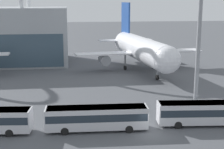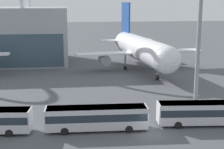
% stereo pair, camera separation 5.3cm
% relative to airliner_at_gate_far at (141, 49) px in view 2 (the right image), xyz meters
% --- Properties ---
extents(ground_plane, '(440.00, 440.00, 0.00)m').
position_rel_airliner_at_gate_far_xyz_m(ground_plane, '(-7.22, -39.70, -5.20)').
color(ground_plane, '#515459').
extents(airliner_at_gate_far, '(31.68, 35.84, 15.96)m').
position_rel_airliner_at_gate_far_xyz_m(airliner_at_gate_far, '(0.00, 0.00, 0.00)').
color(airliner_at_gate_far, white).
rests_on(airliner_at_gate_far, ground_plane).
extents(shuttle_bus_2, '(13.34, 3.27, 3.18)m').
position_rel_airliner_at_gate_far_xyz_m(shuttle_bus_2, '(-13.87, -37.51, -3.32)').
color(shuttle_bus_2, silver).
rests_on(shuttle_bus_2, ground_plane).
extents(shuttle_bus_3, '(13.43, 3.87, 3.18)m').
position_rel_airliner_at_gate_far_xyz_m(shuttle_bus_3, '(1.09, -37.41, -3.32)').
color(shuttle_bus_3, silver).
rests_on(shuttle_bus_3, ground_plane).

